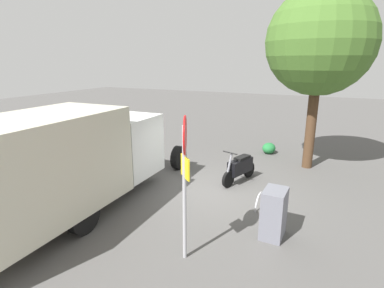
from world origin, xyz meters
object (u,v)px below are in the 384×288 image
(street_tree, at_px, (320,42))
(box_truck_near, at_px, (67,159))
(stop_sign, at_px, (185,167))
(utility_cabinet, at_px, (274,213))
(motorcycle, at_px, (240,167))
(bike_rack_hoop, at_px, (259,206))

(street_tree, bearing_deg, box_truck_near, -39.03)
(stop_sign, relative_size, utility_cabinet, 2.59)
(utility_cabinet, bearing_deg, motorcycle, -150.50)
(box_truck_near, distance_m, stop_sign, 3.65)
(box_truck_near, bearing_deg, street_tree, -39.15)
(stop_sign, relative_size, street_tree, 0.46)
(motorcycle, distance_m, stop_sign, 4.80)
(stop_sign, bearing_deg, bike_rack_hoop, 163.37)
(stop_sign, height_order, utility_cabinet, stop_sign)
(box_truck_near, bearing_deg, bike_rack_hoop, -59.98)
(motorcycle, bearing_deg, street_tree, 160.29)
(utility_cabinet, relative_size, bike_rack_hoop, 1.39)
(box_truck_near, distance_m, street_tree, 9.17)
(motorcycle, xyz_separation_m, utility_cabinet, (2.94, 1.66, 0.07))
(motorcycle, distance_m, street_tree, 5.26)
(utility_cabinet, xyz_separation_m, bike_rack_hoop, (-1.40, -0.62, -0.59))
(utility_cabinet, height_order, bike_rack_hoop, utility_cabinet)
(street_tree, bearing_deg, motorcycle, -37.80)
(stop_sign, relative_size, bike_rack_hoop, 3.60)
(box_truck_near, height_order, motorcycle, box_truck_near)
(motorcycle, xyz_separation_m, stop_sign, (4.55, 0.14, 1.52))
(box_truck_near, distance_m, utility_cabinet, 5.36)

